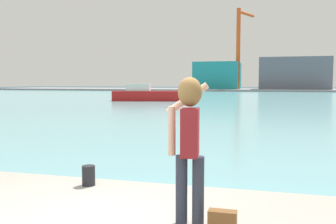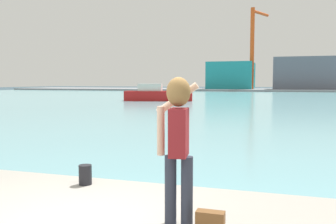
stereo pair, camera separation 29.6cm
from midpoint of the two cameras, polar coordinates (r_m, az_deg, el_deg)
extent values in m
plane|color=#334751|center=(53.81, 12.94, 2.16)|extent=(220.00, 220.00, 0.00)
cube|color=#6BA8B2|center=(55.80, 13.02, 2.26)|extent=(140.00, 100.00, 0.02)
cube|color=gray|center=(95.76, 13.92, 3.35)|extent=(140.00, 20.00, 0.46)
cylinder|color=#2D3342|center=(4.45, 0.16, -11.96)|extent=(0.14, 0.14, 0.82)
cylinder|color=#2D3342|center=(4.40, 2.73, -12.14)|extent=(0.14, 0.14, 0.82)
cube|color=maroon|center=(4.28, 1.46, -3.17)|extent=(0.24, 0.36, 0.56)
sphere|color=#E0B293|center=(4.24, 1.47, 3.01)|extent=(0.22, 0.22, 0.22)
ellipsoid|color=olive|center=(4.22, 1.41, 3.13)|extent=(0.28, 0.26, 0.34)
cylinder|color=#E0B293|center=(4.33, -1.37, -2.93)|extent=(0.09, 0.09, 0.58)
cylinder|color=#E0B293|center=(4.47, 1.15, 2.07)|extent=(0.53, 0.15, 0.40)
cube|color=black|center=(4.58, 1.33, 4.26)|extent=(0.02, 0.07, 0.14)
cube|color=brown|center=(4.34, 6.42, -16.45)|extent=(0.32, 0.14, 0.24)
cylinder|color=black|center=(6.24, -13.56, -9.56)|extent=(0.21, 0.21, 0.32)
cube|color=#B21919|center=(43.69, -3.52, 2.50)|extent=(8.23, 3.65, 1.17)
cube|color=silver|center=(43.79, -4.83, 3.83)|extent=(3.05, 2.05, 0.87)
cube|color=teal|center=(97.52, 7.64, 5.60)|extent=(11.24, 12.46, 6.80)
cube|color=slate|center=(94.94, 18.83, 5.68)|extent=(16.41, 8.08, 7.69)
cylinder|color=#D84C19|center=(93.24, 10.73, 9.57)|extent=(1.00, 1.00, 19.71)
cylinder|color=#D84C19|center=(97.98, 11.94, 14.66)|extent=(3.79, 7.69, 0.70)
camera|label=1|loc=(0.15, -91.11, -0.09)|focal=39.33mm
camera|label=2|loc=(0.15, 88.89, 0.09)|focal=39.33mm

